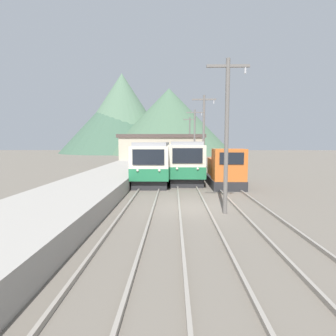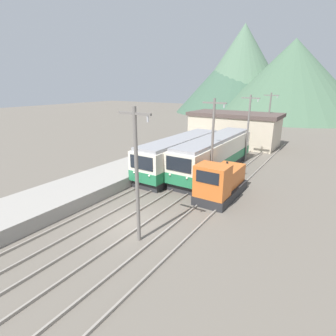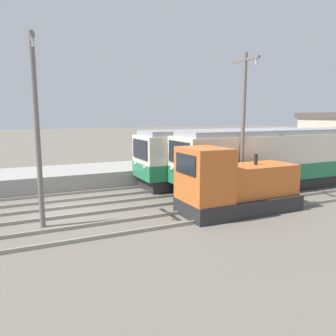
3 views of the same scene
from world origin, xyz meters
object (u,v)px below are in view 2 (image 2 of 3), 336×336
at_px(shunting_locomotive, 220,183).
at_px(catenary_mast_mid, 213,141).
at_px(catenary_mast_near, 137,173).
at_px(commuter_train_left, 181,156).
at_px(commuter_train_center, 214,156).
at_px(catenary_mast_far, 248,126).
at_px(catenary_mast_distant, 269,118).

height_order(shunting_locomotive, catenary_mast_mid, catenary_mast_mid).
bearing_deg(catenary_mast_near, commuter_train_left, 109.93).
distance_m(commuter_train_center, catenary_mast_mid, 4.94).
bearing_deg(commuter_train_left, catenary_mast_near, -70.07).
bearing_deg(catenary_mast_near, catenary_mast_far, 90.00).
distance_m(catenary_mast_near, catenary_mast_mid, 9.59).
height_order(commuter_train_center, catenary_mast_distant, catenary_mast_distant).
xyz_separation_m(shunting_locomotive, catenary_mast_far, (-1.49, 11.16, 2.80)).
relative_size(catenary_mast_far, catenary_mast_distant, 1.00).
bearing_deg(catenary_mast_distant, commuter_train_center, -95.69).
relative_size(commuter_train_center, catenary_mast_far, 1.89).
bearing_deg(catenary_mast_far, shunting_locomotive, -82.38).
xyz_separation_m(catenary_mast_mid, catenary_mast_far, (0.00, 9.59, 0.00)).
bearing_deg(catenary_mast_near, shunting_locomotive, 79.47).
bearing_deg(shunting_locomotive, commuter_train_center, 118.02).
distance_m(shunting_locomotive, catenary_mast_near, 8.63).
distance_m(shunting_locomotive, catenary_mast_far, 11.60).
relative_size(shunting_locomotive, catenary_mast_distant, 0.76).
xyz_separation_m(commuter_train_center, catenary_mast_distant, (1.51, 15.12, 2.36)).
distance_m(commuter_train_left, catenary_mast_far, 8.81).
distance_m(catenary_mast_near, catenary_mast_far, 19.19).
relative_size(commuter_train_center, catenary_mast_mid, 1.89).
height_order(catenary_mast_far, catenary_mast_distant, same).
distance_m(catenary_mast_mid, catenary_mast_far, 9.59).
xyz_separation_m(shunting_locomotive, catenary_mast_mid, (-1.49, 1.57, 2.80)).
relative_size(commuter_train_center, catenary_mast_near, 1.89).
relative_size(shunting_locomotive, catenary_mast_mid, 0.76).
distance_m(commuter_train_left, commuter_train_center, 3.32).
relative_size(catenary_mast_near, catenary_mast_mid, 1.00).
bearing_deg(commuter_train_center, catenary_mast_distant, 84.31).
bearing_deg(commuter_train_left, shunting_locomotive, -33.59).
bearing_deg(catenary_mast_distant, catenary_mast_mid, -90.00).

